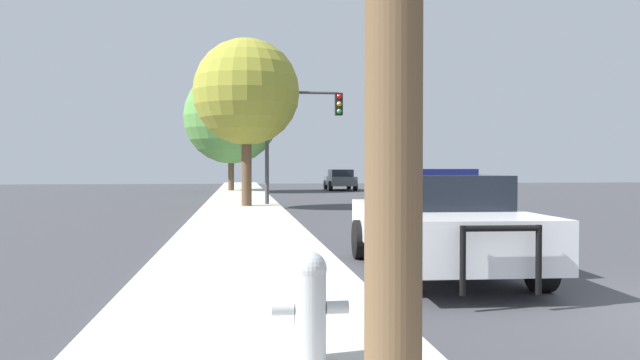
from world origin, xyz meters
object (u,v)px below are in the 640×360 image
(police_car, at_px, (436,220))
(fire_hydrant, at_px, (310,303))
(car_background_distant, at_px, (340,179))
(traffic_light, at_px, (299,123))
(tree_sidewalk_mid, at_px, (246,92))
(tree_sidewalk_far, at_px, (231,117))

(police_car, relative_size, fire_hydrant, 6.14)
(police_car, height_order, car_background_distant, police_car)
(police_car, height_order, traffic_light, traffic_light)
(fire_hydrant, relative_size, car_background_distant, 0.18)
(car_background_distant, bearing_deg, traffic_light, -103.37)
(tree_sidewalk_mid, bearing_deg, police_car, -79.56)
(fire_hydrant, xyz_separation_m, car_background_distant, (6.43, 38.20, 0.19))
(car_background_distant, xyz_separation_m, tree_sidewalk_mid, (-6.69, -18.92, 3.70))
(traffic_light, xyz_separation_m, car_background_distant, (4.59, 17.90, -2.63))
(fire_hydrant, height_order, tree_sidewalk_mid, tree_sidewalk_mid)
(tree_sidewalk_far, bearing_deg, tree_sidewalk_mid, -87.15)
(traffic_light, height_order, tree_sidewalk_mid, tree_sidewalk_mid)
(police_car, relative_size, tree_sidewalk_far, 0.67)
(police_car, xyz_separation_m, tree_sidewalk_far, (-3.52, 30.83, 4.02))
(police_car, bearing_deg, tree_sidewalk_mid, -77.15)
(fire_hydrant, bearing_deg, tree_sidewalk_mid, 90.79)
(car_background_distant, distance_m, tree_sidewalk_mid, 20.41)
(police_car, xyz_separation_m, tree_sidewalk_mid, (-2.72, 14.76, 3.67))
(police_car, distance_m, traffic_light, 16.01)
(police_car, bearing_deg, car_background_distant, -94.31)
(car_background_distant, height_order, tree_sidewalk_far, tree_sidewalk_far)
(car_background_distant, relative_size, tree_sidewalk_mid, 0.72)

